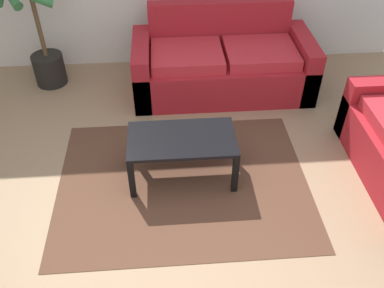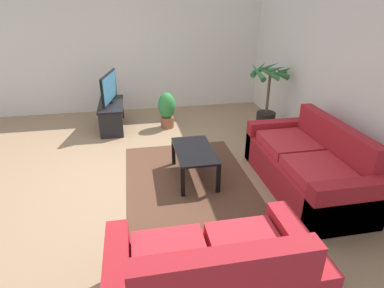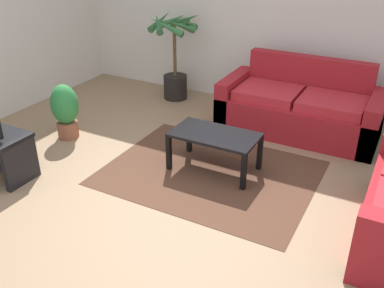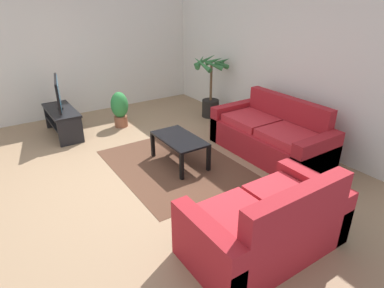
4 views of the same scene
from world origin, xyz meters
name	(u,v)px [view 2 (image 2 of 4)]	position (x,y,z in m)	size (l,w,h in m)	color
ground_plane	(131,175)	(0.00, 0.00, 0.00)	(6.60, 6.60, 0.00)	#937556
wall_back	(338,73)	(0.00, 3.00, 1.35)	(6.00, 0.06, 2.70)	silver
wall_left	(123,48)	(-3.00, 0.00, 1.35)	(0.06, 6.00, 2.70)	silver
couch_main	(306,167)	(0.74, 2.28, 0.30)	(1.96, 0.90, 0.90)	maroon
couch_loveseat	(212,280)	(2.28, 0.63, 0.30)	(0.90, 1.61, 0.90)	maroon
tv_stand	(112,112)	(-1.93, -0.30, 0.32)	(1.10, 0.45, 0.49)	black
tv	(109,88)	(-1.93, -0.30, 0.79)	(0.92, 0.24, 0.56)	black
coffee_table	(194,154)	(0.21, 0.89, 0.37)	(0.92, 0.51, 0.43)	black
area_rug	(187,177)	(0.21, 0.79, 0.00)	(2.20, 1.70, 0.01)	#513323
potted_palm	(268,99)	(-1.24, 2.55, 0.61)	(0.71, 0.70, 1.28)	black
potted_plant_small	(167,109)	(-1.75, 0.74, 0.37)	(0.33, 0.33, 0.69)	brown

